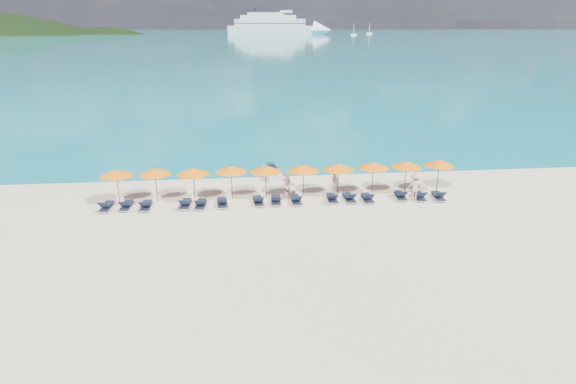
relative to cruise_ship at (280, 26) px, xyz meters
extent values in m
plane|color=beige|center=(-48.11, -542.79, -8.63)|extent=(1400.00, 1400.00, 0.00)
cube|color=#1FA9B2|center=(-48.11, 117.21, -8.62)|extent=(1600.00, 1300.00, 0.01)
ellipsoid|color=black|center=(-198.11, 17.21, -43.63)|extent=(162.00, 126.00, 85.50)
cube|color=silver|center=(-9.75, 4.12, -4.12)|extent=(98.44, 55.25, 9.02)
cone|color=silver|center=(45.10, -19.06, -4.12)|extent=(26.01, 26.01, 19.85)
cube|color=silver|center=(-11.42, 4.82, 4.00)|extent=(79.11, 45.03, 7.22)
cube|color=silver|center=(-13.08, 5.53, 9.42)|extent=(61.95, 36.42, 4.51)
cube|color=silver|center=(-14.74, 6.23, 13.03)|extent=(42.61, 26.20, 3.16)
cube|color=black|center=(-11.42, 4.82, 2.65)|extent=(80.09, 45.59, 0.81)
cube|color=black|center=(-11.42, 4.82, 5.81)|extent=(78.12, 44.48, 0.81)
cylinder|color=black|center=(-26.21, 11.08, 16.63)|extent=(3.97, 3.97, 4.96)
cube|color=silver|center=(70.19, -59.24, -7.83)|extent=(5.99, 2.00, 1.60)
cylinder|color=silver|center=(70.19, -59.24, -2.64)|extent=(0.36, 0.36, 9.99)
cube|color=silver|center=(103.03, 1.48, -7.77)|extent=(6.47, 2.16, 1.73)
cylinder|color=silver|center=(103.03, 1.48, -2.16)|extent=(0.39, 0.39, 10.79)
cube|color=#A7AEC3|center=(-48.61, -532.96, -8.30)|extent=(1.34, 2.74, 0.60)
cube|color=black|center=(-48.58, -533.17, -7.86)|extent=(0.69, 1.16, 0.38)
cylinder|color=black|center=(-48.70, -532.31, -7.70)|extent=(0.61, 0.15, 0.07)
imported|color=tan|center=(-44.74, -537.36, -7.81)|extent=(0.71, 0.68, 1.64)
imported|color=tan|center=(-47.90, -537.85, -7.72)|extent=(0.93, 0.60, 1.81)
imported|color=tan|center=(-39.79, -538.77, -7.72)|extent=(1.21, 0.65, 1.81)
cylinder|color=black|center=(-58.66, -537.36, -7.53)|extent=(0.05, 0.05, 2.20)
cone|color=orange|center=(-58.66, -537.36, -6.61)|extent=(2.10, 2.10, 0.42)
sphere|color=black|center=(-58.66, -537.36, -6.39)|extent=(0.08, 0.08, 0.08)
cylinder|color=black|center=(-56.30, -537.29, -7.53)|extent=(0.05, 0.05, 2.20)
cone|color=orange|center=(-56.30, -537.29, -6.61)|extent=(2.10, 2.10, 0.42)
sphere|color=black|center=(-56.30, -537.29, -6.39)|extent=(0.08, 0.08, 0.08)
cylinder|color=black|center=(-53.90, -537.53, -7.53)|extent=(0.05, 0.05, 2.20)
cone|color=orange|center=(-53.90, -537.53, -6.61)|extent=(2.10, 2.10, 0.42)
sphere|color=black|center=(-53.90, -537.53, -6.39)|extent=(0.08, 0.08, 0.08)
cylinder|color=black|center=(-51.51, -537.25, -7.53)|extent=(0.05, 0.05, 2.20)
cone|color=orange|center=(-51.51, -537.25, -6.61)|extent=(2.10, 2.10, 0.42)
sphere|color=black|center=(-51.51, -537.25, -6.39)|extent=(0.08, 0.08, 0.08)
cylinder|color=black|center=(-49.31, -537.47, -7.53)|extent=(0.05, 0.05, 2.20)
cone|color=orange|center=(-49.31, -537.47, -6.61)|extent=(2.10, 2.10, 0.42)
sphere|color=black|center=(-49.31, -537.47, -6.39)|extent=(0.08, 0.08, 0.08)
cylinder|color=black|center=(-46.86, -537.44, -7.53)|extent=(0.05, 0.05, 2.20)
cone|color=orange|center=(-46.86, -537.44, -6.61)|extent=(2.10, 2.10, 0.42)
sphere|color=black|center=(-46.86, -537.44, -6.39)|extent=(0.08, 0.08, 0.08)
cylinder|color=black|center=(-44.54, -537.46, -7.53)|extent=(0.05, 0.05, 2.20)
cone|color=orange|center=(-44.54, -537.46, -6.61)|extent=(2.10, 2.10, 0.42)
sphere|color=black|center=(-44.54, -537.46, -6.39)|extent=(0.08, 0.08, 0.08)
cylinder|color=black|center=(-42.18, -537.35, -7.53)|extent=(0.05, 0.05, 2.20)
cone|color=orange|center=(-42.18, -537.35, -6.61)|extent=(2.10, 2.10, 0.42)
sphere|color=black|center=(-42.18, -537.35, -6.39)|extent=(0.08, 0.08, 0.08)
cylinder|color=black|center=(-39.95, -537.37, -7.53)|extent=(0.05, 0.05, 2.20)
cone|color=orange|center=(-39.95, -537.37, -6.61)|extent=(2.10, 2.10, 0.42)
sphere|color=black|center=(-39.95, -537.37, -6.39)|extent=(0.08, 0.08, 0.08)
cylinder|color=black|center=(-37.64, -537.30, -7.53)|extent=(0.05, 0.05, 2.20)
cone|color=orange|center=(-37.64, -537.30, -6.61)|extent=(2.10, 2.10, 0.42)
sphere|color=black|center=(-37.64, -537.30, -6.39)|extent=(0.08, 0.08, 0.08)
cube|color=silver|center=(-59.17, -538.48, -8.49)|extent=(0.74, 1.74, 0.06)
cube|color=#121B31|center=(-59.16, -538.23, -8.33)|extent=(0.63, 1.14, 0.04)
cube|color=#121B31|center=(-59.21, -539.03, -8.08)|extent=(0.59, 0.58, 0.43)
cube|color=silver|center=(-58.00, -538.43, -8.49)|extent=(0.73, 1.74, 0.06)
cube|color=#121B31|center=(-57.98, -538.19, -8.33)|extent=(0.62, 1.13, 0.04)
cube|color=#121B31|center=(-58.04, -538.98, -8.08)|extent=(0.58, 0.57, 0.43)
cube|color=silver|center=(-56.80, -538.59, -8.49)|extent=(0.64, 1.71, 0.06)
cube|color=#121B31|center=(-56.80, -538.34, -8.33)|extent=(0.56, 1.11, 0.04)
cube|color=#121B31|center=(-56.81, -539.14, -8.08)|extent=(0.56, 0.54, 0.43)
cube|color=silver|center=(-54.40, -538.55, -8.49)|extent=(0.77, 1.75, 0.06)
cube|color=#121B31|center=(-54.38, -538.30, -8.33)|extent=(0.65, 1.15, 0.04)
cube|color=#121B31|center=(-54.45, -539.10, -8.08)|extent=(0.60, 0.58, 0.43)
cube|color=silver|center=(-53.45, -538.69, -8.49)|extent=(0.75, 1.74, 0.06)
cube|color=#121B31|center=(-53.43, -538.44, -8.33)|extent=(0.63, 1.14, 0.04)
cube|color=#121B31|center=(-53.49, -539.23, -8.08)|extent=(0.59, 0.58, 0.43)
cube|color=silver|center=(-52.13, -538.56, -8.49)|extent=(0.75, 1.74, 0.06)
cube|color=#121B31|center=(-52.15, -538.31, -8.33)|extent=(0.63, 1.14, 0.04)
cube|color=#121B31|center=(-52.09, -539.10, -8.08)|extent=(0.59, 0.58, 0.43)
cube|color=silver|center=(-49.86, -538.50, -8.49)|extent=(0.76, 1.75, 0.06)
cube|color=#121B31|center=(-49.88, -538.25, -8.33)|extent=(0.64, 1.14, 0.04)
cube|color=#121B31|center=(-49.82, -539.05, -8.08)|extent=(0.59, 0.58, 0.43)
cube|color=silver|center=(-48.74, -538.46, -8.49)|extent=(0.74, 1.74, 0.06)
cube|color=#121B31|center=(-48.72, -538.21, -8.33)|extent=(0.63, 1.14, 0.04)
cube|color=#121B31|center=(-48.78, -539.00, -8.08)|extent=(0.59, 0.57, 0.43)
cube|color=silver|center=(-47.47, -538.55, -8.49)|extent=(0.68, 1.72, 0.06)
cube|color=#121B31|center=(-47.47, -538.30, -8.33)|extent=(0.59, 1.12, 0.04)
cube|color=#121B31|center=(-47.45, -539.10, -8.08)|extent=(0.57, 0.56, 0.43)
cube|color=silver|center=(-45.11, -538.47, -8.49)|extent=(0.71, 1.73, 0.06)
cube|color=#121B31|center=(-45.10, -538.22, -8.33)|extent=(0.61, 1.13, 0.04)
cube|color=#121B31|center=(-45.14, -539.02, -8.08)|extent=(0.58, 0.56, 0.43)
cube|color=silver|center=(-44.00, -538.51, -8.49)|extent=(0.71, 1.73, 0.06)
cube|color=#121B31|center=(-44.02, -538.26, -8.33)|extent=(0.61, 1.13, 0.04)
cube|color=#121B31|center=(-43.97, -539.06, -8.08)|extent=(0.58, 0.57, 0.43)
cube|color=silver|center=(-42.85, -538.70, -8.49)|extent=(0.67, 1.72, 0.06)
cube|color=#121B31|center=(-42.84, -538.45, -8.33)|extent=(0.58, 1.12, 0.04)
cube|color=#121B31|center=(-42.87, -539.25, -8.08)|extent=(0.57, 0.55, 0.43)
cube|color=silver|center=(-40.58, -538.44, -8.49)|extent=(0.79, 1.75, 0.06)
cube|color=#121B31|center=(-40.55, -538.19, -8.33)|extent=(0.66, 1.15, 0.04)
cube|color=#121B31|center=(-40.63, -538.99, -8.08)|extent=(0.60, 0.59, 0.43)
cube|color=silver|center=(-39.39, -538.70, -8.49)|extent=(0.74, 1.74, 0.06)
cube|color=#121B31|center=(-39.37, -538.45, -8.33)|extent=(0.63, 1.14, 0.04)
cube|color=#121B31|center=(-39.43, -539.24, -8.08)|extent=(0.59, 0.58, 0.43)
cube|color=silver|center=(-38.15, -538.79, -8.49)|extent=(0.79, 1.75, 0.06)
cube|color=#121B31|center=(-38.12, -538.54, -8.33)|extent=(0.66, 1.15, 0.04)
cube|color=#121B31|center=(-38.20, -539.34, -8.08)|extent=(0.60, 0.59, 0.43)
camera|label=1|loc=(-50.99, -567.06, 2.16)|focal=30.00mm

